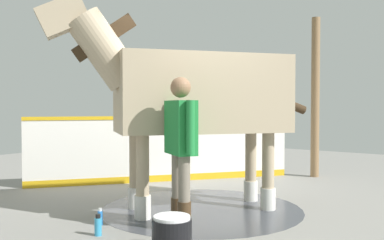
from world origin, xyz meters
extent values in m
cube|color=gray|center=(0.00, 0.00, -0.01)|extent=(16.00, 16.00, 0.02)
cylinder|color=#42444C|center=(0.23, 0.14, 0.00)|extent=(2.67, 2.67, 0.00)
cube|color=white|center=(-1.10, -1.62, 0.56)|extent=(3.90, 2.95, 1.13)
cube|color=gold|center=(-1.10, -1.62, 1.16)|extent=(3.92, 2.97, 0.06)
cube|color=gold|center=(-1.10, -1.62, 0.06)|extent=(3.91, 2.96, 0.12)
cylinder|color=olive|center=(-3.21, 0.39, 1.53)|extent=(0.16, 0.16, 3.06)
cube|color=tan|center=(0.23, 0.14, 1.53)|extent=(2.36, 2.12, 1.00)
cylinder|color=tan|center=(1.06, -0.14, 0.51)|extent=(0.16, 0.16, 1.03)
cylinder|color=silver|center=(1.06, -0.14, 0.14)|extent=(0.20, 0.20, 0.29)
cylinder|color=tan|center=(0.73, -0.58, 0.51)|extent=(0.16, 0.16, 1.03)
cylinder|color=silver|center=(0.73, -0.58, 0.14)|extent=(0.20, 0.20, 0.29)
cylinder|color=tan|center=(-0.27, 0.87, 0.51)|extent=(0.16, 0.16, 1.03)
cylinder|color=silver|center=(-0.27, 0.87, 0.14)|extent=(0.20, 0.20, 0.29)
cylinder|color=tan|center=(-0.61, 0.43, 0.51)|extent=(0.16, 0.16, 1.03)
cylinder|color=silver|center=(-0.61, 0.43, 0.14)|extent=(0.20, 0.20, 0.29)
cylinder|color=tan|center=(1.23, -0.61, 2.06)|extent=(1.00, 0.91, 1.02)
cube|color=#382819|center=(1.23, -0.61, 2.21)|extent=(0.67, 0.52, 0.63)
cube|color=tan|center=(1.63, -0.90, 2.45)|extent=(0.69, 0.61, 0.56)
cylinder|color=#382819|center=(-0.73, 0.87, 1.43)|extent=(0.63, 0.52, 0.35)
cylinder|color=#47331E|center=(1.08, 0.42, 0.17)|extent=(0.15, 0.15, 0.34)
cylinder|color=slate|center=(1.08, 0.42, 0.59)|extent=(0.13, 0.13, 0.50)
cylinder|color=#47331E|center=(1.20, 0.60, 0.17)|extent=(0.15, 0.15, 0.34)
cylinder|color=slate|center=(1.20, 0.60, 0.59)|extent=(0.13, 0.13, 0.50)
cube|color=#1E7F38|center=(1.14, 0.51, 1.14)|extent=(0.44, 0.53, 0.59)
cylinder|color=#1E7F38|center=(0.99, 0.26, 1.15)|extent=(0.09, 0.09, 0.56)
cylinder|color=#1E7F38|center=(1.29, 0.76, 1.15)|extent=(0.09, 0.09, 0.56)
sphere|color=#936B4C|center=(1.14, 0.51, 1.58)|extent=(0.23, 0.23, 0.23)
cylinder|color=black|center=(1.76, 0.89, 0.15)|extent=(0.38, 0.38, 0.31)
cylinder|color=white|center=(1.76, 0.89, 0.32)|extent=(0.35, 0.35, 0.03)
cylinder|color=#3399CC|center=(1.84, -0.05, 0.09)|extent=(0.08, 0.08, 0.19)
cylinder|color=black|center=(1.84, -0.05, 0.21)|extent=(0.05, 0.05, 0.04)
cylinder|color=blue|center=(1.55, -0.35, 0.08)|extent=(0.06, 0.06, 0.16)
cylinder|color=white|center=(1.55, -0.35, 0.18)|extent=(0.04, 0.04, 0.04)
camera|label=1|loc=(4.89, 3.45, 1.38)|focal=40.48mm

